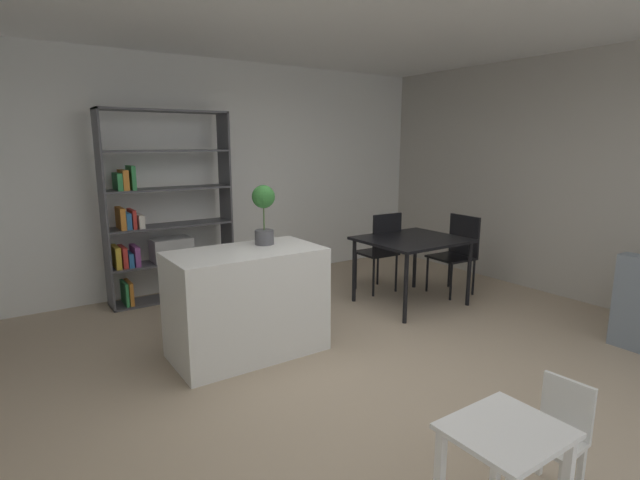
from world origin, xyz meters
The scene contains 11 objects.
ground_plane centered at (0.00, 0.00, 0.00)m, with size 8.89×8.89×0.00m, color tan.
back_partition centered at (0.00, 2.98, 1.39)m, with size 6.47×0.06×2.78m, color white.
right_partition_gray centered at (3.21, 0.00, 1.39)m, with size 0.06×6.03×2.78m, color #B2ADA3.
kitchen_island centered at (-0.58, 0.81, 0.45)m, with size 1.26×0.69×0.91m, color white.
potted_plant_on_island centered at (-0.34, 0.93, 1.22)m, with size 0.20×0.20×0.52m.
open_bookshelf centered at (-0.74, 2.68, 0.91)m, with size 1.40×0.34×2.14m.
child_table centered at (-0.46, -1.62, 0.42)m, with size 0.52×0.45×0.52m.
child_chair_right centered at (0.00, -1.61, 0.33)m, with size 0.28×0.28×0.60m.
dining_table centered at (1.51, 0.97, 0.68)m, with size 1.08×0.95×0.75m.
dining_chair_window_side centered at (2.27, 0.96, 0.55)m, with size 0.46×0.47×0.93m.
dining_chair_far centered at (1.51, 1.46, 0.57)m, with size 0.42×0.43×0.97m.
Camera 1 is at (-2.25, -2.75, 1.78)m, focal length 26.95 mm.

